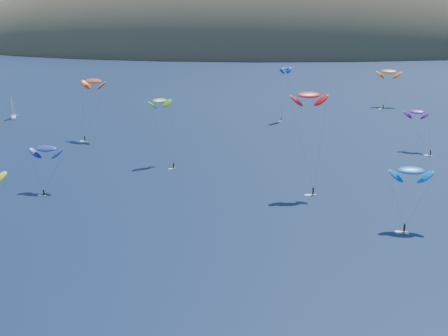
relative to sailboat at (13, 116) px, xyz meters
name	(u,v)px	position (x,y,z in m)	size (l,w,h in m)	color
island	(277,57)	(129.70, 375.66, -11.64)	(730.00, 300.00, 210.00)	#3D3526
sailboat	(13,116)	(0.00, 0.00, 0.00)	(8.74, 7.85, 10.43)	white
kitesurfer_1	(93,81)	(43.74, -34.12, 19.88)	(10.99, 12.28, 23.60)	yellow
kitesurfer_3	(160,101)	(72.44, -67.31, 18.49)	(9.65, 13.12, 21.58)	yellow
kitesurfer_4	(286,68)	(115.48, 2.66, 20.51)	(7.23, 9.70, 23.55)	yellow
kitesurfer_5	(411,170)	(136.68, -121.90, 12.26)	(9.67, 7.24, 15.78)	yellow
kitesurfer_6	(417,112)	(157.04, -48.16, 11.99)	(8.94, 13.10, 15.20)	yellow
kitesurfer_9	(309,95)	(115.74, -95.47, 25.04)	(10.43, 8.36, 28.72)	yellow
kitesurfer_10	(46,148)	(45.51, -97.39, 10.43)	(9.31, 8.89, 13.85)	yellow
kitesurfer_11	(389,71)	(166.08, 37.41, 15.15)	(11.80, 13.99, 19.16)	yellow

